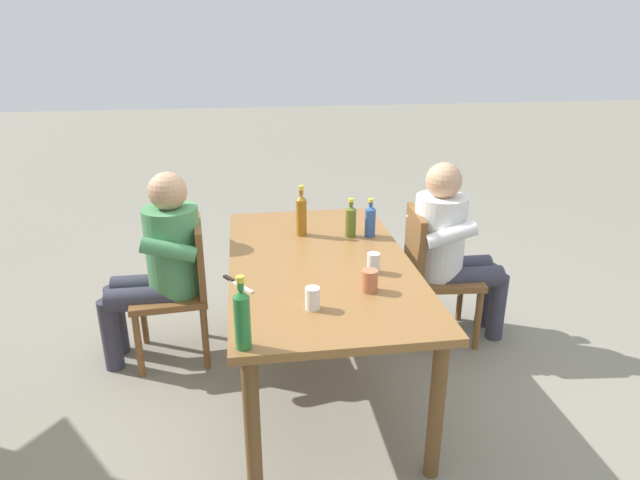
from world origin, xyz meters
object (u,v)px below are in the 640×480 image
(chair_near_right, at_px, (432,268))
(table_knife, at_px, (236,283))
(dining_table, at_px, (320,275))
(cup_glass, at_px, (373,263))
(person_in_white_shirt, at_px, (161,259))
(person_in_plaid_shirt, at_px, (450,243))
(backpack_by_near_side, at_px, (349,251))
(cup_white, at_px, (313,298))
(cup_terracotta, at_px, (370,281))
(backpack_by_far_side, at_px, (344,260))
(bottle_amber, at_px, (301,214))
(bottle_green, at_px, (242,318))
(bottle_olive, at_px, (351,220))
(chair_far_right, at_px, (182,283))
(bottle_blue, at_px, (370,220))

(chair_near_right, height_order, table_knife, chair_near_right)
(dining_table, bearing_deg, cup_glass, -127.26)
(person_in_white_shirt, height_order, person_in_plaid_shirt, same)
(person_in_white_shirt, xyz_separation_m, backpack_by_near_side, (1.09, -1.35, -0.47))
(cup_white, bearing_deg, cup_terracotta, -64.57)
(person_in_plaid_shirt, distance_m, backpack_by_far_side, 1.11)
(bottle_amber, bearing_deg, bottle_green, 163.27)
(chair_near_right, distance_m, cup_glass, 0.86)
(bottle_olive, xyz_separation_m, cup_glass, (-0.53, -0.01, -0.05))
(chair_near_right, bearing_deg, backpack_by_near_side, 16.55)
(chair_far_right, xyz_separation_m, table_knife, (-0.62, -0.33, 0.27))
(chair_near_right, relative_size, bottle_amber, 2.84)
(table_knife, bearing_deg, bottle_green, -177.02)
(cup_terracotta, bearing_deg, chair_near_right, -37.23)
(cup_glass, xyz_separation_m, table_knife, (-0.03, 0.70, -0.05))
(bottle_green, xyz_separation_m, backpack_by_far_side, (2.07, -0.80, -0.69))
(bottle_olive, distance_m, cup_white, 0.94)
(bottle_green, bearing_deg, backpack_by_near_side, -20.97)
(cup_glass, relative_size, backpack_by_far_side, 0.25)
(bottle_amber, distance_m, cup_white, 0.95)
(bottle_green, distance_m, backpack_by_near_side, 2.55)
(person_in_white_shirt, distance_m, backpack_by_far_side, 1.61)
(bottle_olive, height_order, cup_white, bottle_olive)
(person_in_plaid_shirt, height_order, cup_glass, person_in_plaid_shirt)
(dining_table, distance_m, chair_far_right, 0.90)
(dining_table, relative_size, cup_white, 17.00)
(chair_near_right, bearing_deg, bottle_green, 135.16)
(bottle_olive, xyz_separation_m, backpack_by_near_side, (1.15, -0.23, -0.67))
(bottle_green, bearing_deg, cup_terracotta, -55.29)
(chair_near_right, bearing_deg, bottle_olive, 96.30)
(bottle_blue, bearing_deg, bottle_green, 145.96)
(cup_glass, relative_size, cup_white, 1.02)
(chair_near_right, height_order, backpack_by_near_side, chair_near_right)
(chair_far_right, bearing_deg, chair_near_right, -89.97)
(backpack_by_near_side, bearing_deg, cup_white, 164.21)
(cup_white, bearing_deg, backpack_by_far_side, -15.23)
(cup_white, height_order, backpack_by_far_side, cup_white)
(person_in_plaid_shirt, distance_m, cup_terracotta, 1.07)
(cup_glass, relative_size, table_knife, 0.50)
(bottle_amber, bearing_deg, table_knife, 147.84)
(person_in_plaid_shirt, xyz_separation_m, table_knife, (-0.61, 1.34, 0.11))
(bottle_amber, relative_size, cup_terracotta, 2.87)
(dining_table, relative_size, chair_far_right, 2.01)
(chair_far_right, bearing_deg, backpack_by_near_side, -48.85)
(chair_far_right, distance_m, bottle_green, 1.32)
(chair_far_right, relative_size, bottle_olive, 3.68)
(dining_table, bearing_deg, bottle_olive, -34.50)
(dining_table, relative_size, backpack_by_near_side, 4.41)
(table_knife, bearing_deg, bottle_olive, -50.64)
(person_in_plaid_shirt, distance_m, cup_white, 1.37)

